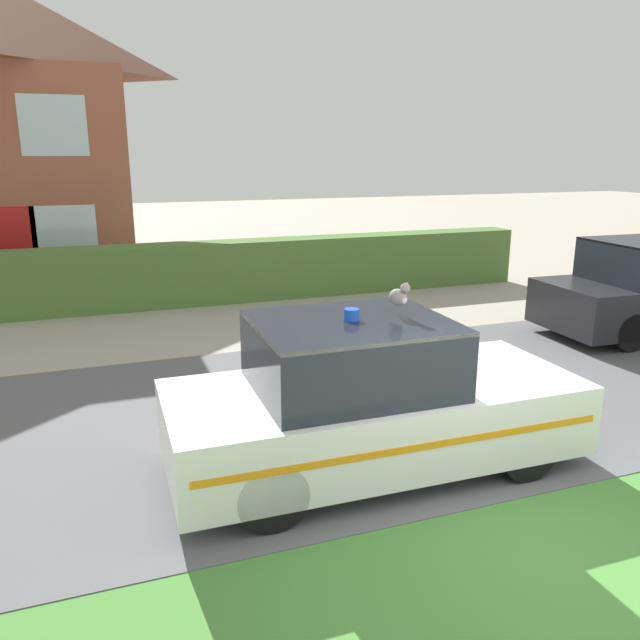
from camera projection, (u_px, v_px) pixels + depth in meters
name	position (u px, v px, depth m)	size (l,w,h in m)	color
ground_plane	(535.00, 555.00, 5.20)	(80.00, 80.00, 0.00)	#A89E8E
road_strip	(364.00, 402.00, 8.38)	(28.00, 5.48, 0.01)	#5B5B60
lawn_verge	(554.00, 572.00, 4.99)	(28.00, 2.00, 0.01)	#478438
garden_hedge	(221.00, 272.00, 13.93)	(14.85, 0.78, 1.35)	#4C7233
police_car	(368.00, 400.00, 6.48)	(4.34, 1.84, 1.75)	black
cat	(400.00, 296.00, 6.26)	(0.21, 0.30, 0.26)	gray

